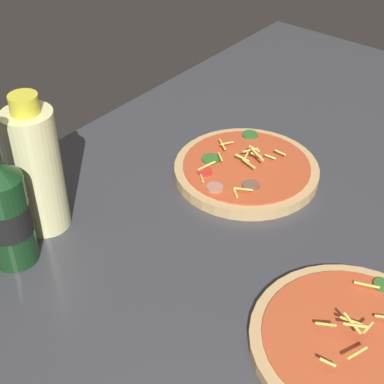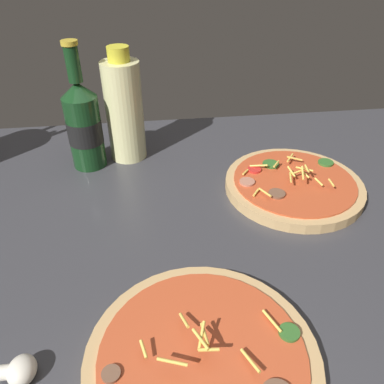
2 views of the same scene
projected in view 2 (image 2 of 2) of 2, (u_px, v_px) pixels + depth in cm
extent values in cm
cube|color=#38383D|center=(220.00, 241.00, 60.17)|extent=(160.00, 90.00, 2.50)
cylinder|color=tan|center=(202.00, 358.00, 41.50)|extent=(26.12, 26.12, 1.57)
cylinder|color=#C14C28|center=(202.00, 353.00, 40.96)|extent=(22.99, 22.99, 0.30)
cylinder|color=#336628|center=(289.00, 332.00, 42.71)|extent=(2.44, 2.44, 0.40)
cylinder|color=brown|center=(111.00, 374.00, 38.71)|extent=(2.02, 2.02, 0.40)
cylinder|color=#EFCC56|center=(202.00, 336.00, 40.22)|extent=(1.34, 3.08, 1.18)
cylinder|color=#EFCC56|center=(205.00, 334.00, 40.53)|extent=(0.60, 3.03, 0.80)
cylinder|color=#EFCC56|center=(172.00, 362.00, 38.11)|extent=(3.19, 1.29, 0.63)
cylinder|color=#EFCC56|center=(143.00, 349.00, 39.91)|extent=(0.90, 2.04, 0.74)
cylinder|color=#EFCC56|center=(250.00, 361.00, 39.22)|extent=(1.52, 3.16, 0.81)
cylinder|color=#EFCC56|center=(209.00, 350.00, 38.76)|extent=(2.22, 0.49, 0.48)
cylinder|color=#EFCC56|center=(272.00, 321.00, 43.66)|extent=(1.54, 3.27, 0.42)
cylinder|color=#EFCC56|center=(201.00, 339.00, 39.63)|extent=(1.58, 2.93, 0.65)
cylinder|color=#EFCC56|center=(184.00, 320.00, 42.58)|extent=(1.02, 2.57, 1.05)
cylinder|color=tan|center=(293.00, 186.00, 69.24)|extent=(25.12, 25.12, 1.90)
cylinder|color=#C14C28|center=(294.00, 181.00, 68.61)|extent=(22.11, 22.11, 0.30)
cylinder|color=#336628|center=(271.00, 164.00, 72.78)|extent=(3.17, 3.17, 0.40)
cylinder|color=#B7755B|center=(247.00, 182.00, 67.63)|extent=(2.78, 2.78, 0.40)
cylinder|color=#336628|center=(326.00, 163.00, 73.24)|extent=(2.94, 2.94, 0.40)
cylinder|color=red|center=(254.00, 170.00, 71.12)|extent=(2.58, 2.58, 0.40)
cylinder|color=brown|center=(277.00, 194.00, 64.61)|extent=(2.92, 2.92, 0.40)
cylinder|color=#EFCC56|center=(290.00, 158.00, 73.04)|extent=(2.27, 2.88, 0.37)
cylinder|color=#EFCC56|center=(291.00, 172.00, 68.00)|extent=(0.94, 2.61, 1.03)
cylinder|color=#EFCC56|center=(331.00, 183.00, 65.66)|extent=(0.45, 2.21, 0.36)
cylinder|color=#EFCC56|center=(303.00, 173.00, 65.64)|extent=(1.14, 3.13, 1.15)
cylinder|color=#EFCC56|center=(276.00, 164.00, 70.84)|extent=(1.75, 2.03, 0.43)
cylinder|color=#EFCC56|center=(297.00, 172.00, 68.28)|extent=(2.63, 1.22, 0.52)
cylinder|color=#EFCC56|center=(245.00, 172.00, 69.99)|extent=(1.60, 1.76, 0.40)
cylinder|color=#EFCC56|center=(295.00, 158.00, 72.73)|extent=(3.08, 0.96, 1.02)
cylinder|color=#EFCC56|center=(256.00, 193.00, 64.52)|extent=(1.48, 1.71, 0.57)
cylinder|color=#EFCC56|center=(319.00, 182.00, 66.27)|extent=(1.06, 2.04, 0.76)
cylinder|color=#EFCC56|center=(259.00, 166.00, 71.12)|extent=(3.19, 1.77, 1.11)
cylinder|color=#EFCC56|center=(291.00, 177.00, 66.37)|extent=(1.29, 3.19, 0.47)
cylinder|color=#EFCC56|center=(304.00, 169.00, 68.16)|extent=(3.08, 1.52, 0.68)
cylinder|color=#EFCC56|center=(307.00, 168.00, 67.17)|extent=(0.60, 2.28, 0.37)
cylinder|color=#EFCC56|center=(305.00, 174.00, 67.07)|extent=(1.27, 1.84, 0.95)
cylinder|color=#EFCC56|center=(265.00, 192.00, 64.11)|extent=(1.54, 3.13, 0.64)
cylinder|color=#143819|center=(85.00, 132.00, 73.31)|extent=(6.66, 6.66, 14.41)
cone|color=#143819|center=(78.00, 90.00, 68.35)|extent=(6.66, 6.66, 2.86)
cylinder|color=#143819|center=(73.00, 64.00, 65.70)|extent=(2.53, 2.53, 6.36)
cylinder|color=gold|center=(69.00, 43.00, 63.64)|extent=(2.91, 2.91, 0.80)
cylinder|color=black|center=(85.00, 131.00, 73.14)|extent=(6.73, 6.73, 4.61)
cylinder|color=beige|center=(125.00, 112.00, 74.66)|extent=(7.45, 7.45, 19.87)
cylinder|color=yellow|center=(118.00, 54.00, 68.17)|extent=(4.10, 4.10, 2.71)
cylinder|color=white|center=(8.00, 372.00, 39.72)|extent=(1.62, 1.62, 1.62)
ellipsoid|color=silver|center=(22.00, 370.00, 39.86)|extent=(3.06, 3.60, 2.52)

